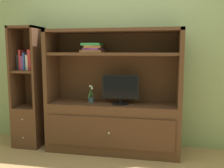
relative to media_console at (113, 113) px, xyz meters
The scene contains 8 objects.
ground_plane 0.64m from the media_console, 90.00° to the right, with size 8.00×8.00×0.00m, color tan.
painted_rear_wall 0.97m from the media_console, 90.00° to the left, with size 6.00×0.10×2.80m, color #8C9E6B.
media_console is the anchor object (origin of this frame).
tv_monitor 0.33m from the media_console, 16.73° to the right, with size 0.46×0.22×0.36m.
potted_plant 0.34m from the media_console, behind, with size 0.07×0.11×0.22m.
magazine_stack 0.86m from the media_console, behind, with size 0.28×0.31×0.11m.
bookshelf_tall 1.15m from the media_console, behind, with size 0.36×0.40×1.59m.
upright_book_row 1.33m from the media_console, behind, with size 0.21×0.16×0.27m.
Camera 1 is at (0.57, -2.65, 1.28)m, focal length 40.10 mm.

